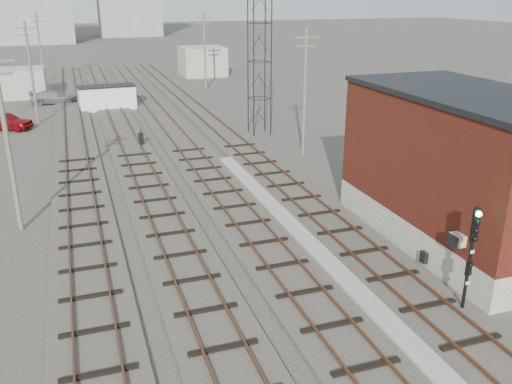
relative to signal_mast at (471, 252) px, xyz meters
name	(u,v)px	position (x,y,z in m)	size (l,w,h in m)	color
ground	(151,90)	(-3.70, 53.49, -2.53)	(320.00, 320.00, 0.00)	#282621
track_right	(213,124)	(-1.20, 32.49, -2.42)	(3.20, 90.00, 0.39)	#332D28
track_mid_right	(169,128)	(-5.20, 32.49, -2.42)	(3.20, 90.00, 0.39)	#332D28
track_mid_left	(123,131)	(-9.20, 32.49, -2.42)	(3.20, 90.00, 0.39)	#332D28
track_left	(74,135)	(-13.20, 32.49, -2.42)	(3.20, 90.00, 0.39)	#332D28
platform_curb	(304,240)	(-3.20, 7.49, -2.40)	(0.90, 28.00, 0.26)	gray
brick_building	(462,168)	(3.80, 5.49, 1.10)	(6.54, 12.20, 7.22)	gray
lattice_tower	(260,43)	(1.80, 28.49, 4.97)	(1.60, 1.60, 15.00)	black
utility_pole_left_a	(7,138)	(-16.20, 13.49, 2.27)	(1.80, 0.24, 9.00)	#595147
utility_pole_left_b	(31,70)	(-16.20, 38.49, 2.27)	(1.80, 0.24, 9.00)	#595147
utility_pole_left_c	(40,46)	(-16.20, 63.49, 2.27)	(1.80, 0.24, 9.00)	#595147
utility_pole_right_a	(305,89)	(2.80, 21.49, 2.27)	(1.80, 0.24, 9.00)	#595147
utility_pole_right_b	(205,50)	(2.80, 51.49, 2.27)	(1.80, 0.24, 9.00)	#595147
shed_left	(8,83)	(-19.70, 53.49, -0.93)	(8.00, 5.00, 3.20)	gray
shed_right	(202,61)	(5.30, 63.49, -0.53)	(6.00, 6.00, 4.00)	gray
signal_mast	(471,252)	(0.00, 0.00, 0.00)	(0.40, 0.42, 4.25)	gray
switch_stand	(141,139)	(-8.30, 27.35, -1.90)	(0.38, 0.38, 1.33)	black
site_trailer	(107,97)	(-9.61, 43.18, -1.31)	(5.90, 2.89, 2.41)	white
car_red	(5,121)	(-18.78, 36.84, -1.74)	(1.86, 4.61, 1.57)	maroon
car_grey	(54,97)	(-14.86, 48.00, -1.82)	(1.98, 4.88, 1.42)	slate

